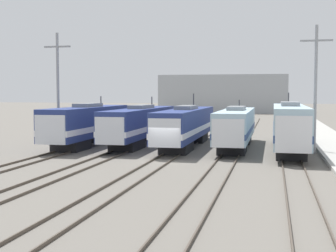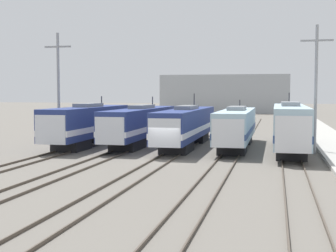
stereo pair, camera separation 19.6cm
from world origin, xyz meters
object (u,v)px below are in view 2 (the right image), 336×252
object	(u,v)px
locomotive_center_left	(141,124)
locomotive_center	(186,126)
catenary_tower_left	(58,87)
locomotive_far_left	(87,124)
locomotive_far_right	(290,127)
catenary_tower_right	(316,86)
locomotive_center_right	(236,127)

from	to	relation	value
locomotive_center_left	locomotive_center	size ratio (longest dim) A/B	1.01
locomotive_center_left	catenary_tower_left	world-z (taller)	catenary_tower_left
locomotive_far_left	locomotive_center_left	distance (m)	5.31
locomotive_center	catenary_tower_left	size ratio (longest dim) A/B	1.73
locomotive_center	locomotive_far_right	xyz separation A→B (m)	(9.61, -1.80, 0.21)
locomotive_center_left	locomotive_far_right	distance (m)	14.69
catenary_tower_left	locomotive_center_left	bearing A→B (deg)	27.38
locomotive_center	catenary_tower_left	xyz separation A→B (m)	(-11.86, -2.60, 3.72)
locomotive_center_left	catenary_tower_right	size ratio (longest dim) A/B	1.75
locomotive_far_right	locomotive_center_left	bearing A→B (deg)	168.80
locomotive_center	locomotive_center_right	bearing A→B (deg)	-0.51
catenary_tower_left	catenary_tower_right	xyz separation A→B (m)	(23.48, 0.00, 0.00)
locomotive_center_left	locomotive_center	world-z (taller)	locomotive_center
locomotive_center_right	locomotive_far_right	distance (m)	5.12
catenary_tower_right	locomotive_center_left	bearing A→B (deg)	167.46
locomotive_center_right	catenary_tower_left	bearing A→B (deg)	-171.26
locomotive_center	locomotive_far_left	bearing A→B (deg)	-172.81
locomotive_center	locomotive_far_right	distance (m)	9.78
locomotive_far_left	locomotive_center_left	bearing A→B (deg)	25.21
locomotive_center	locomotive_center_right	size ratio (longest dim) A/B	1.13
locomotive_center_left	locomotive_center	bearing A→B (deg)	-12.31
locomotive_center_left	catenary_tower_right	world-z (taller)	catenary_tower_right
catenary_tower_left	locomotive_center_right	bearing A→B (deg)	8.74
catenary_tower_left	catenary_tower_right	distance (m)	23.48
catenary_tower_left	catenary_tower_right	world-z (taller)	same
catenary_tower_left	catenary_tower_right	size ratio (longest dim) A/B	1.00
locomotive_center_left	locomotive_far_right	bearing A→B (deg)	-11.20
locomotive_center_left	locomotive_center_right	xyz separation A→B (m)	(9.61, -1.09, -0.02)
locomotive_far_right	locomotive_center	bearing A→B (deg)	169.37
locomotive_center_right	catenary_tower_left	size ratio (longest dim) A/B	1.53
locomotive_center_left	locomotive_center_right	distance (m)	9.67
locomotive_center_right	catenary_tower_right	size ratio (longest dim) A/B	1.53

